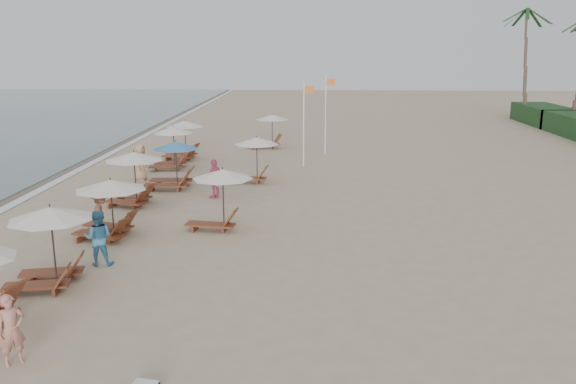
{
  "coord_description": "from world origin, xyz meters",
  "views": [
    {
      "loc": [
        1.49,
        -15.71,
        6.46
      ],
      "look_at": [
        0.66,
        5.38,
        1.3
      ],
      "focal_mm": 36.61,
      "sensor_mm": 36.0,
      "label": 1
    }
  ],
  "objects_px": {
    "lounger_station_5": "(170,148)",
    "beachgoer_far_b": "(141,162)",
    "lounger_station_3": "(131,174)",
    "lounger_station_4": "(171,166)",
    "beachgoer_far_a": "(215,179)",
    "beachgoer_near": "(11,330)",
    "lounger_station_6": "(182,140)",
    "inland_station_1": "(253,154)",
    "flag_pole_near": "(304,120)",
    "lounger_station_2": "(107,205)",
    "inland_station_2": "(268,129)",
    "inland_station_0": "(218,191)",
    "beachgoer_mid_a": "(98,238)",
    "lounger_station_1": "(47,243)",
    "beachgoer_mid_b": "(101,215)"
  },
  "relations": [
    {
      "from": "lounger_station_5",
      "to": "beachgoer_far_b",
      "type": "height_order",
      "value": "lounger_station_5"
    },
    {
      "from": "lounger_station_3",
      "to": "lounger_station_4",
      "type": "xyz_separation_m",
      "value": [
        0.96,
        3.09,
        -0.26
      ]
    },
    {
      "from": "beachgoer_far_a",
      "to": "beachgoer_far_b",
      "type": "bearing_deg",
      "value": -97.03
    },
    {
      "from": "lounger_station_5",
      "to": "beachgoer_near",
      "type": "distance_m",
      "value": 20.71
    },
    {
      "from": "lounger_station_3",
      "to": "lounger_station_6",
      "type": "bearing_deg",
      "value": 90.89
    },
    {
      "from": "inland_station_1",
      "to": "flag_pole_near",
      "type": "relative_size",
      "value": 0.56
    },
    {
      "from": "lounger_station_2",
      "to": "beachgoer_far_a",
      "type": "distance_m",
      "value": 6.38
    },
    {
      "from": "inland_station_2",
      "to": "beachgoer_far_b",
      "type": "xyz_separation_m",
      "value": [
        -5.67,
        -10.13,
        -0.36
      ]
    },
    {
      "from": "beachgoer_far_b",
      "to": "inland_station_2",
      "type": "bearing_deg",
      "value": -18.4
    },
    {
      "from": "inland_station_0",
      "to": "inland_station_2",
      "type": "bearing_deg",
      "value": 88.44
    },
    {
      "from": "lounger_station_2",
      "to": "lounger_station_3",
      "type": "xyz_separation_m",
      "value": [
        -0.46,
        4.41,
        0.15
      ]
    },
    {
      "from": "inland_station_1",
      "to": "beachgoer_far_a",
      "type": "xyz_separation_m",
      "value": [
        -1.37,
        -3.27,
        -0.54
      ]
    },
    {
      "from": "beachgoer_mid_a",
      "to": "beachgoer_far_b",
      "type": "bearing_deg",
      "value": -85.7
    },
    {
      "from": "lounger_station_3",
      "to": "inland_station_2",
      "type": "xyz_separation_m",
      "value": [
        4.7,
        14.84,
        -0.02
      ]
    },
    {
      "from": "beachgoer_mid_a",
      "to": "lounger_station_1",
      "type": "bearing_deg",
      "value": 59.85
    },
    {
      "from": "beachgoer_far_b",
      "to": "beachgoer_near",
      "type": "bearing_deg",
      "value": -161.65
    },
    {
      "from": "inland_station_0",
      "to": "beachgoer_far_b",
      "type": "distance_m",
      "value": 9.59
    },
    {
      "from": "beachgoer_near",
      "to": "lounger_station_1",
      "type": "bearing_deg",
      "value": 63.71
    },
    {
      "from": "beachgoer_near",
      "to": "beachgoer_mid_b",
      "type": "bearing_deg",
      "value": 56.85
    },
    {
      "from": "lounger_station_1",
      "to": "flag_pole_near",
      "type": "distance_m",
      "value": 18.94
    },
    {
      "from": "lounger_station_4",
      "to": "beachgoer_mid_a",
      "type": "relative_size",
      "value": 1.51
    },
    {
      "from": "lounger_station_5",
      "to": "beachgoer_near",
      "type": "bearing_deg",
      "value": -85.77
    },
    {
      "from": "lounger_station_3",
      "to": "lounger_station_4",
      "type": "bearing_deg",
      "value": 72.8
    },
    {
      "from": "inland_station_2",
      "to": "beachgoer_far_b",
      "type": "relative_size",
      "value": 1.55
    },
    {
      "from": "lounger_station_1",
      "to": "beachgoer_far_a",
      "type": "height_order",
      "value": "lounger_station_1"
    },
    {
      "from": "lounger_station_4",
      "to": "inland_station_0",
      "type": "xyz_separation_m",
      "value": [
        3.25,
        -6.43,
        0.4
      ]
    },
    {
      "from": "lounger_station_6",
      "to": "inland_station_2",
      "type": "bearing_deg",
      "value": 40.81
    },
    {
      "from": "inland_station_2",
      "to": "lounger_station_3",
      "type": "bearing_deg",
      "value": -107.59
    },
    {
      "from": "beachgoer_far_a",
      "to": "beachgoer_mid_b",
      "type": "bearing_deg",
      "value": 4.38
    },
    {
      "from": "lounger_station_1",
      "to": "beachgoer_far_a",
      "type": "distance_m",
      "value": 10.58
    },
    {
      "from": "inland_station_0",
      "to": "lounger_station_1",
      "type": "bearing_deg",
      "value": -125.02
    },
    {
      "from": "lounger_station_1",
      "to": "lounger_station_4",
      "type": "distance_m",
      "value": 11.97
    },
    {
      "from": "beachgoer_near",
      "to": "flag_pole_near",
      "type": "distance_m",
      "value": 22.57
    },
    {
      "from": "inland_station_1",
      "to": "beachgoer_near",
      "type": "bearing_deg",
      "value": -100.76
    },
    {
      "from": "lounger_station_5",
      "to": "beachgoer_mid_a",
      "type": "height_order",
      "value": "lounger_station_5"
    },
    {
      "from": "lounger_station_3",
      "to": "inland_station_1",
      "type": "height_order",
      "value": "lounger_station_3"
    },
    {
      "from": "lounger_station_4",
      "to": "beachgoer_far_a",
      "type": "relative_size",
      "value": 1.49
    },
    {
      "from": "lounger_station_2",
      "to": "lounger_station_6",
      "type": "xyz_separation_m",
      "value": [
        -0.63,
        15.05,
        0.0
      ]
    },
    {
      "from": "lounger_station_3",
      "to": "beachgoer_far_a",
      "type": "bearing_deg",
      "value": 20.96
    },
    {
      "from": "inland_station_0",
      "to": "beachgoer_far_a",
      "type": "distance_m",
      "value": 4.74
    },
    {
      "from": "beachgoer_mid_b",
      "to": "beachgoer_far_b",
      "type": "relative_size",
      "value": 0.93
    },
    {
      "from": "lounger_station_3",
      "to": "beachgoer_near",
      "type": "distance_m",
      "value": 13.07
    },
    {
      "from": "lounger_station_1",
      "to": "flag_pole_near",
      "type": "relative_size",
      "value": 0.53
    },
    {
      "from": "lounger_station_1",
      "to": "inland_station_2",
      "type": "bearing_deg",
      "value": 79.57
    },
    {
      "from": "inland_station_2",
      "to": "inland_station_1",
      "type": "bearing_deg",
      "value": -90.01
    },
    {
      "from": "lounger_station_1",
      "to": "beachgoer_mid_a",
      "type": "distance_m",
      "value": 1.93
    },
    {
      "from": "lounger_station_1",
      "to": "beachgoer_mid_a",
      "type": "bearing_deg",
      "value": 65.52
    },
    {
      "from": "lounger_station_2",
      "to": "inland_station_1",
      "type": "height_order",
      "value": "inland_station_1"
    },
    {
      "from": "inland_station_2",
      "to": "beachgoer_near",
      "type": "relative_size",
      "value": 1.85
    },
    {
      "from": "lounger_station_1",
      "to": "inland_station_0",
      "type": "height_order",
      "value": "lounger_station_1"
    }
  ]
}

